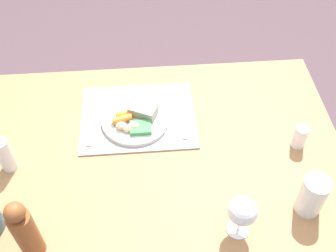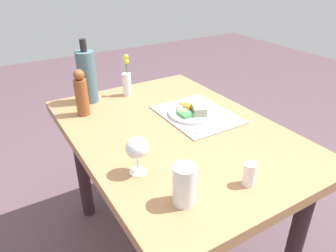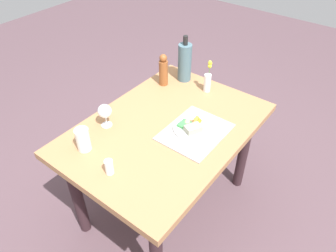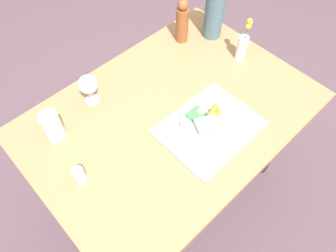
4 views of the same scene
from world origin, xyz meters
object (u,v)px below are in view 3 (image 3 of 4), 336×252
at_px(cooler_bottle, 185,62).
at_px(pepper_mill, 163,70).
at_px(knife, 208,115).
at_px(water_tumbler, 83,141).
at_px(fork, 176,144).
at_px(salt_shaker, 109,167).
at_px(flower_vase, 208,80).
at_px(wine_glass, 105,112).
at_px(dinner_plate, 193,127).
at_px(dining_table, 166,140).

relative_size(cooler_bottle, pepper_mill, 1.44).
xyz_separation_m(knife, water_tumbler, (-0.64, 0.36, 0.05)).
bearing_deg(pepper_mill, fork, -135.62).
xyz_separation_m(water_tumbler, salt_shaker, (-0.04, -0.23, -0.02)).
distance_m(fork, flower_vase, 0.58).
relative_size(flower_vase, water_tumbler, 1.71).
bearing_deg(fork, wine_glass, 107.37).
bearing_deg(pepper_mill, dinner_plate, -123.07).
distance_m(fork, cooler_bottle, 0.69).
relative_size(dining_table, knife, 6.36).
relative_size(fork, pepper_mill, 0.85).
bearing_deg(knife, salt_shaker, 163.10).
xyz_separation_m(water_tumbler, pepper_mill, (0.75, 0.06, 0.05)).
xyz_separation_m(fork, knife, (0.32, 0.00, 0.00)).
bearing_deg(knife, water_tumbler, 144.88).
distance_m(knife, wine_glass, 0.60).
bearing_deg(flower_vase, water_tumbler, 166.14).
xyz_separation_m(knife, pepper_mill, (0.12, 0.43, 0.10)).
distance_m(dinner_plate, pepper_mill, 0.52).
relative_size(pepper_mill, salt_shaker, 2.73).
xyz_separation_m(dining_table, cooler_bottle, (0.48, 0.22, 0.24)).
xyz_separation_m(water_tumbler, cooler_bottle, (0.89, -0.01, 0.08)).
distance_m(cooler_bottle, pepper_mill, 0.16).
distance_m(dining_table, flower_vase, 0.50).
bearing_deg(cooler_bottle, pepper_mill, 150.68).
height_order(pepper_mill, salt_shaker, pepper_mill).
xyz_separation_m(dining_table, dinner_plate, (0.07, -0.14, 0.13)).
distance_m(cooler_bottle, salt_shaker, 0.96).
bearing_deg(water_tumbler, dinner_plate, -37.57).
xyz_separation_m(dinner_plate, cooler_bottle, (0.42, 0.35, 0.11)).
bearing_deg(salt_shaker, dining_table, -0.22).
bearing_deg(pepper_mill, knife, -105.53).
bearing_deg(dinner_plate, knife, 0.80).
xyz_separation_m(dining_table, fork, (-0.09, -0.14, 0.11)).
relative_size(knife, salt_shaker, 2.29).
bearing_deg(cooler_bottle, knife, -125.86).
bearing_deg(flower_vase, dinner_plate, -158.79).
bearing_deg(cooler_bottle, salt_shaker, -167.01).
relative_size(water_tumbler, cooler_bottle, 0.41).
distance_m(flower_vase, pepper_mill, 0.30).
xyz_separation_m(dinner_plate, knife, (0.16, 0.00, -0.01)).
bearing_deg(wine_glass, dinner_plate, -57.31).
height_order(dinner_plate, salt_shaker, salt_shaker).
relative_size(flower_vase, cooler_bottle, 0.70).
bearing_deg(dinner_plate, cooler_bottle, 40.43).
distance_m(fork, knife, 0.32).
bearing_deg(salt_shaker, dinner_plate, -15.19).
relative_size(water_tumbler, pepper_mill, 0.59).
height_order(flower_vase, cooler_bottle, cooler_bottle).
bearing_deg(salt_shaker, water_tumbler, 80.15).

